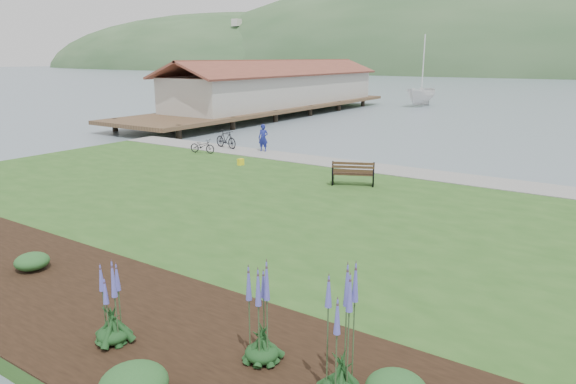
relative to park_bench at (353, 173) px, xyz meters
name	(u,v)px	position (x,y,z in m)	size (l,w,h in m)	color
ground	(297,209)	(-0.77, -3.14, -0.94)	(600.00, 600.00, 0.00)	slate
lawn	(267,217)	(-0.77, -5.14, -0.74)	(34.00, 20.00, 0.40)	#29511C
shoreline_path	(373,168)	(-0.77, 3.76, -0.53)	(34.00, 2.20, 0.03)	gray
garden_bed	(157,331)	(2.23, -12.94, -0.52)	(24.00, 4.40, 0.04)	black
pier_pavilion	(278,88)	(-20.77, 24.38, 1.70)	(8.00, 36.00, 5.40)	#4C3826
park_bench	(353,173)	(0.00, 0.00, 0.00)	(1.90, 1.37, 1.09)	#312013
person	(263,136)	(-7.93, 4.36, 0.38)	(0.67, 0.46, 1.85)	navy
bicycle_a	(202,146)	(-10.54, 2.10, -0.14)	(1.54, 0.54, 0.80)	black
bicycle_b	(226,139)	(-10.47, 4.06, 0.00)	(1.81, 0.52, 1.09)	black
sailboat	(421,106)	(-11.65, 40.89, -0.94)	(9.93, 10.11, 26.17)	silver
pannier	(241,162)	(-6.62, 0.66, -0.38)	(0.20, 0.31, 0.33)	yellow
echium_0	(111,309)	(1.86, -13.68, 0.18)	(0.62, 0.62, 1.74)	#133516
echium_1	(261,317)	(4.57, -12.61, 0.35)	(0.62, 0.62, 2.12)	#133516
echium_2	(343,337)	(6.20, -12.69, 0.53)	(0.62, 0.62, 2.39)	#133516
shrub_0	(32,261)	(-2.72, -12.60, -0.29)	(0.85, 0.85, 0.42)	#1E4C21
shrub_1	(134,384)	(3.54, -14.60, -0.23)	(1.09, 1.09, 0.54)	#1E4C21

